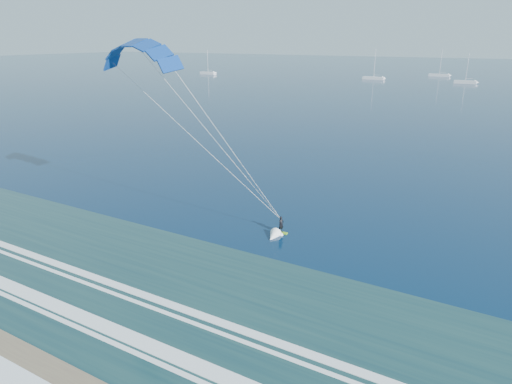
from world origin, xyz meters
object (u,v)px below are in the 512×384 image
at_px(sailboat_0, 208,73).
at_px(sailboat_2, 439,75).
at_px(sailboat_1, 374,78).
at_px(kitesurfer_rig, 210,134).
at_px(sailboat_3, 465,82).

relative_size(sailboat_0, sailboat_2, 0.93).
xyz_separation_m(sailboat_1, sailboat_2, (21.98, 31.85, -0.00)).
distance_m(kitesurfer_rig, sailboat_1, 174.03).
bearing_deg(kitesurfer_rig, sailboat_2, 93.59).
height_order(sailboat_1, sailboat_3, sailboat_1).
distance_m(sailboat_2, sailboat_3, 35.17).
bearing_deg(sailboat_0, sailboat_2, 22.99).
xyz_separation_m(sailboat_1, sailboat_3, (36.91, 0.00, -0.01)).
height_order(sailboat_0, sailboat_3, sailboat_3).
relative_size(sailboat_0, sailboat_3, 1.00).
distance_m(sailboat_1, sailboat_2, 38.70).
height_order(kitesurfer_rig, sailboat_2, kitesurfer_rig).
bearing_deg(kitesurfer_rig, sailboat_1, 101.50).
xyz_separation_m(kitesurfer_rig, sailboat_0, (-114.84, 158.83, -8.67)).
bearing_deg(sailboat_2, sailboat_0, -157.01).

